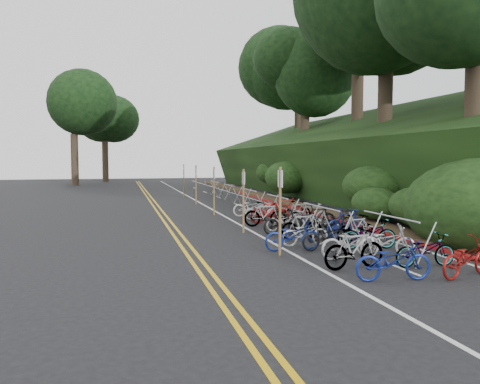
% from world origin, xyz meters
% --- Properties ---
extents(ground, '(120.00, 120.00, 0.00)m').
position_xyz_m(ground, '(0.00, 0.00, 0.00)').
color(ground, black).
rests_on(ground, ground).
extents(road_markings, '(7.47, 80.00, 0.01)m').
position_xyz_m(road_markings, '(0.63, 10.10, 0.00)').
color(road_markings, gold).
rests_on(road_markings, ground).
extents(red_curb, '(0.25, 28.00, 0.10)m').
position_xyz_m(red_curb, '(5.70, 12.00, 0.05)').
color(red_curb, maroon).
rests_on(red_curb, ground).
extents(embankment, '(14.30, 48.14, 9.11)m').
position_xyz_m(embankment, '(12.96, 19.04, 2.57)').
color(embankment, black).
rests_on(embankment, ground).
extents(tree_cluster, '(32.76, 54.30, 18.95)m').
position_xyz_m(tree_cluster, '(9.76, 22.04, 11.81)').
color(tree_cluster, '#2D2319').
rests_on(tree_cluster, ground).
extents(bike_rack_front, '(1.18, 2.84, 1.26)m').
position_xyz_m(bike_rack_front, '(3.44, -0.75, 0.90)').
color(bike_rack_front, '#9C9EA2').
rests_on(bike_rack_front, ground).
extents(bike_racks_rest, '(1.14, 23.00, 1.17)m').
position_xyz_m(bike_racks_rest, '(3.00, 13.00, 0.85)').
color(bike_racks_rest, '#9C9EA2').
rests_on(bike_racks_rest, ground).
extents(signpost_near, '(0.08, 0.40, 2.66)m').
position_xyz_m(signpost_near, '(0.51, 0.37, 1.52)').
color(signpost_near, brown).
rests_on(signpost_near, ground).
extents(signposts_rest, '(0.08, 18.40, 2.50)m').
position_xyz_m(signposts_rest, '(0.60, 14.00, 1.43)').
color(signposts_rest, brown).
rests_on(signposts_rest, ground).
extents(bike_front, '(0.68, 1.85, 0.97)m').
position_xyz_m(bike_front, '(1.18, 1.10, 0.48)').
color(bike_front, navy).
rests_on(bike_front, ground).
extents(bike_valet, '(3.34, 14.98, 1.09)m').
position_xyz_m(bike_valet, '(2.99, 3.13, 0.49)').
color(bike_valet, navy).
rests_on(bike_valet, ground).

